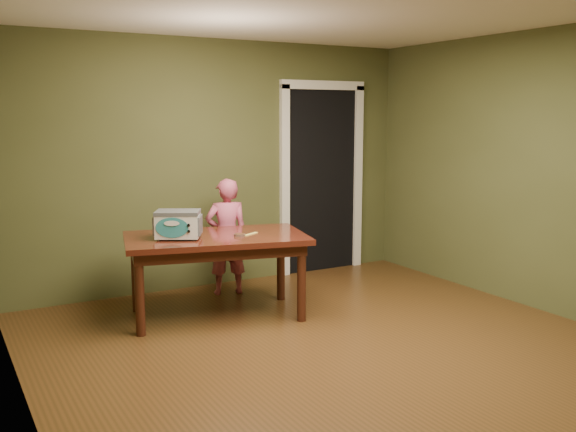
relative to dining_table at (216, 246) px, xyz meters
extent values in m
plane|color=#503017|center=(0.48, -1.45, -0.65)|extent=(5.00, 5.00, 0.00)
cube|color=#4B502A|center=(0.48, 1.05, 0.65)|extent=(4.50, 0.02, 2.60)
cube|color=#4B502A|center=(-1.77, -1.45, 0.65)|extent=(0.02, 5.00, 2.60)
cube|color=#4B502A|center=(2.73, -1.45, 0.65)|extent=(0.02, 5.00, 2.60)
cube|color=white|center=(0.48, -1.45, 1.95)|extent=(4.50, 5.00, 0.02)
cube|color=black|center=(1.78, 1.35, 0.40)|extent=(0.90, 0.60, 2.10)
cube|color=black|center=(1.78, 1.04, 0.40)|extent=(0.90, 0.02, 2.10)
cube|color=white|center=(1.28, 1.02, 0.40)|extent=(0.10, 0.06, 2.20)
cube|color=white|center=(2.28, 1.02, 0.40)|extent=(0.10, 0.06, 2.20)
cube|color=white|center=(1.78, 1.02, 1.50)|extent=(1.10, 0.06, 0.10)
cube|color=#3D170D|center=(0.00, 0.00, 0.07)|extent=(1.77, 1.25, 0.05)
cube|color=#36170D|center=(0.00, 0.00, 0.00)|extent=(1.62, 1.11, 0.10)
cylinder|color=#36170D|center=(-0.76, -0.18, -0.30)|extent=(0.08, 0.08, 0.70)
cylinder|color=#36170D|center=(-0.60, 0.50, -0.30)|extent=(0.08, 0.08, 0.70)
cylinder|color=#36170D|center=(0.60, -0.50, -0.30)|extent=(0.08, 0.08, 0.70)
cylinder|color=#36170D|center=(0.76, 0.18, -0.30)|extent=(0.08, 0.08, 0.70)
cylinder|color=#4C4F54|center=(-0.53, 0.00, 0.11)|extent=(0.03, 0.03, 0.02)
cylinder|color=#4C4F54|center=(-0.43, 0.18, 0.11)|extent=(0.03, 0.03, 0.02)
cylinder|color=#4C4F54|center=(-0.26, -0.14, 0.11)|extent=(0.03, 0.03, 0.02)
cylinder|color=#4C4F54|center=(-0.16, 0.04, 0.11)|extent=(0.03, 0.03, 0.02)
cube|color=silver|center=(-0.34, 0.02, 0.22)|extent=(0.45, 0.41, 0.21)
cube|color=#4C4F54|center=(-0.34, 0.02, 0.33)|extent=(0.46, 0.41, 0.03)
cube|color=#4C4F54|center=(-0.51, 0.11, 0.22)|extent=(0.13, 0.22, 0.16)
cube|color=#4C4F54|center=(-0.17, -0.07, 0.22)|extent=(0.13, 0.22, 0.16)
ellipsoid|color=teal|center=(-0.44, -0.08, 0.22)|extent=(0.25, 0.14, 0.18)
cylinder|color=black|center=(-0.31, -0.15, 0.24)|extent=(0.03, 0.02, 0.03)
cylinder|color=black|center=(-0.31, -0.15, 0.19)|extent=(0.02, 0.02, 0.02)
cylinder|color=silver|center=(0.17, -0.14, 0.11)|extent=(0.10, 0.10, 0.02)
cylinder|color=#4D2F19|center=(0.17, -0.14, 0.12)|extent=(0.09, 0.09, 0.01)
cube|color=#FEF66E|center=(0.30, -0.11, 0.10)|extent=(0.17, 0.11, 0.01)
imported|color=#CC5476|center=(0.39, 0.64, -0.06)|extent=(0.49, 0.38, 1.19)
camera|label=1|loc=(-2.21, -5.24, 1.18)|focal=40.00mm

